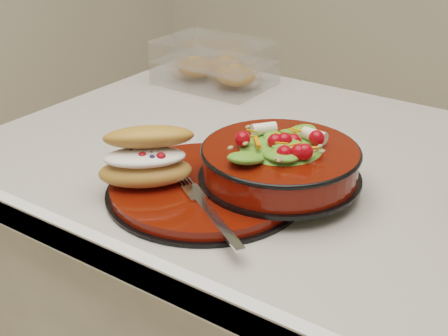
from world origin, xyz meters
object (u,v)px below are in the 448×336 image
Objects in this scene: pastry_box at (216,64)px; fork at (210,213)px; dinner_plate at (205,188)px; croissant at (148,157)px; salad_bowl at (280,156)px.

fork is at bearing -55.55° from pastry_box.
croissant is (-0.07, -0.05, 0.05)m from dinner_plate.
pastry_box is at bearing 72.56° from croissant.
pastry_box is (-0.37, 0.35, -0.01)m from salad_bowl.
salad_bowl is 0.19m from croissant.
pastry_box is at bearing 136.22° from salad_bowl.
croissant is at bearing -142.49° from salad_bowl.
dinner_plate is 0.10m from croissant.
croissant is 0.14m from fork.
croissant is at bearing 111.01° from fork.
salad_bowl reaches higher than croissant.
croissant reaches higher than dinner_plate.
salad_bowl is 1.03× the size of pastry_box.
fork is (0.13, -0.02, -0.04)m from croissant.
croissant is 0.52m from pastry_box.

